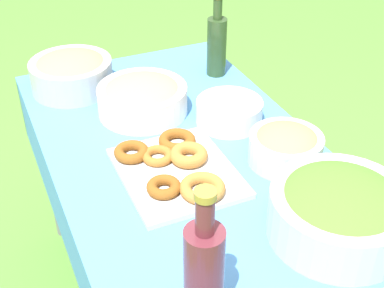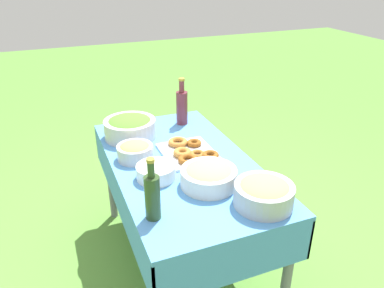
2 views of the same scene
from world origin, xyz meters
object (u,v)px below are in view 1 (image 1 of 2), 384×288
(donut_platter, at_px, (176,167))
(pasta_bowl, at_px, (142,97))
(wine_bottle, at_px, (204,271))
(fruit_bowl, at_px, (286,146))
(salad_bowl, at_px, (340,210))
(bread_bowl, at_px, (71,72))
(plate_stack, at_px, (229,112))
(olive_oil_bottle, at_px, (217,44))

(donut_platter, bearing_deg, pasta_bowl, -4.47)
(pasta_bowl, distance_m, donut_platter, 0.34)
(donut_platter, xyz_separation_m, wine_bottle, (-0.45, 0.12, 0.11))
(fruit_bowl, bearing_deg, salad_bowl, 171.77)
(salad_bowl, bearing_deg, bread_bowl, 22.73)
(salad_bowl, relative_size, donut_platter, 0.87)
(plate_stack, xyz_separation_m, bread_bowl, (0.41, 0.39, 0.03))
(pasta_bowl, relative_size, fruit_bowl, 1.38)
(plate_stack, height_order, olive_oil_bottle, olive_oil_bottle)
(plate_stack, distance_m, olive_oil_bottle, 0.34)
(donut_platter, bearing_deg, salad_bowl, -144.92)
(bread_bowl, height_order, fruit_bowl, bread_bowl)
(pasta_bowl, xyz_separation_m, fruit_bowl, (-0.40, -0.27, -0.00))
(olive_oil_bottle, bearing_deg, plate_stack, 161.03)
(bread_bowl, bearing_deg, donut_platter, -166.42)
(salad_bowl, height_order, donut_platter, salad_bowl)
(plate_stack, relative_size, wine_bottle, 0.64)
(salad_bowl, bearing_deg, donut_platter, 35.08)
(plate_stack, height_order, wine_bottle, wine_bottle)
(olive_oil_bottle, xyz_separation_m, bread_bowl, (0.10, 0.49, -0.05))
(pasta_bowl, bearing_deg, fruit_bowl, -146.27)
(bread_bowl, bearing_deg, fruit_bowl, -146.04)
(plate_stack, relative_size, olive_oil_bottle, 0.69)
(plate_stack, distance_m, wine_bottle, 0.73)
(bread_bowl, bearing_deg, olive_oil_bottle, -100.91)
(pasta_bowl, height_order, fruit_bowl, pasta_bowl)
(donut_platter, distance_m, olive_oil_bottle, 0.61)
(bread_bowl, relative_size, fruit_bowl, 1.35)
(donut_platter, relative_size, bread_bowl, 1.35)
(olive_oil_bottle, height_order, wine_bottle, wine_bottle)
(wine_bottle, bearing_deg, donut_platter, -15.67)
(olive_oil_bottle, bearing_deg, bread_bowl, 79.09)
(donut_platter, relative_size, plate_stack, 1.83)
(olive_oil_bottle, xyz_separation_m, wine_bottle, (-0.93, 0.48, 0.01))
(wine_bottle, bearing_deg, fruit_bowl, -48.28)
(salad_bowl, relative_size, wine_bottle, 1.02)
(olive_oil_bottle, distance_m, bread_bowl, 0.51)
(plate_stack, bearing_deg, salad_bowl, -179.37)
(pasta_bowl, relative_size, bread_bowl, 1.02)
(fruit_bowl, bearing_deg, olive_oil_bottle, -6.03)
(pasta_bowl, xyz_separation_m, wine_bottle, (-0.78, 0.15, 0.07))
(donut_platter, bearing_deg, wine_bottle, 164.33)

